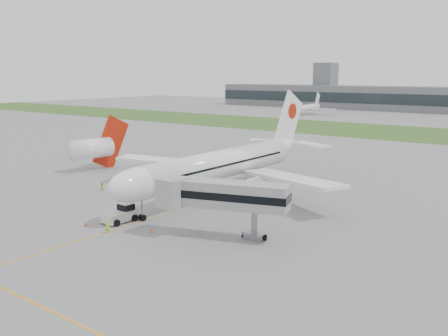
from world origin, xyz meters
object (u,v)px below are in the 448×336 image
Objects in this scene: pushback_tug at (121,214)px; ground_crew_near at (107,227)px; jet_bridge at (221,195)px; neighbor_aircraft at (94,148)px; airliner at (224,163)px.

pushback_tug is 5.56m from ground_crew_near.
jet_bridge is at bearing 12.89° from pushback_tug.
neighbor_aircraft is at bearing -51.72° from ground_crew_near.
airliner is 23.54m from jet_bridge.
jet_bridge is at bearing -53.96° from airliner.
jet_bridge is at bearing -15.64° from neighbor_aircraft.
ground_crew_near is (0.56, -26.86, -4.75)m from airliner.
airliner reaches higher than pushback_tug.
airliner is 3.33× the size of jet_bridge.
pushback_tug is at bearing -95.57° from airliner.
neighbor_aircraft is (-36.95, 1.14, -0.63)m from airliner.
pushback_tug reaches higher than ground_crew_near.
pushback_tug is (-2.15, -22.02, -4.50)m from airliner.
ground_crew_near is 46.98m from neighbor_aircraft.
neighbor_aircraft reaches higher than jet_bridge.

